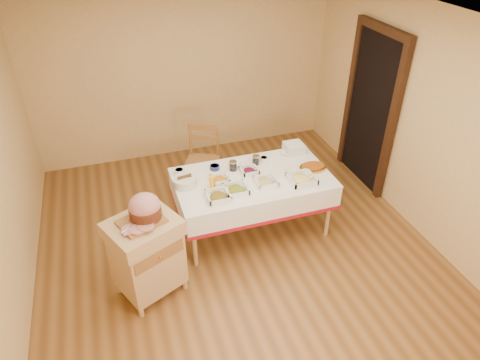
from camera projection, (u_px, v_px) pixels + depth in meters
The scene contains 23 objects.
room_shell at pixel (236, 154), 4.37m from camera, with size 5.00×5.00×5.00m.
doorway at pixel (371, 108), 5.76m from camera, with size 0.09×1.10×2.20m.
dining_table at pixel (252, 188), 5.08m from camera, with size 1.82×1.02×0.76m.
butcher_cart at pixel (147, 253), 4.27m from camera, with size 0.82×0.76×0.92m.
dining_chair at pixel (203, 160), 5.82m from camera, with size 0.57×0.56×0.97m.
ham_on_board at pixel (144, 209), 4.02m from camera, with size 0.43×0.41×0.29m.
serving_dish_a at pixel (218, 197), 4.61m from camera, with size 0.26×0.25×0.11m.
serving_dish_b at pixel (236, 190), 4.72m from camera, with size 0.25×0.25×0.10m.
serving_dish_c at pixel (266, 182), 4.85m from camera, with size 0.23×0.23×0.10m.
serving_dish_d at pixel (302, 179), 4.89m from camera, with size 0.29×0.29×0.11m.
serving_dish_e at pixel (220, 180), 4.89m from camera, with size 0.20×0.20×0.09m.
serving_dish_f at pixel (249, 171), 5.05m from camera, with size 0.20×0.19×0.09m.
small_bowl_left at pixel (179, 171), 5.03m from camera, with size 0.12×0.12×0.06m.
small_bowl_mid at pixel (215, 167), 5.12m from camera, with size 0.12×0.12×0.05m.
small_bowl_right at pixel (264, 159), 5.27m from camera, with size 0.10×0.10×0.05m.
bowl_white_imported at pixel (236, 164), 5.19m from camera, with size 0.15×0.15×0.04m, color white.
bowl_small_imported at pixel (286, 153), 5.41m from camera, with size 0.14×0.14×0.04m, color white.
preserve_jar_left at pixel (233, 166), 5.09m from camera, with size 0.09×0.09×0.12m.
preserve_jar_right at pixel (256, 160), 5.20m from camera, with size 0.09×0.09×0.12m.
mustard_bottle at pixel (212, 182), 4.76m from camera, with size 0.06×0.06×0.18m.
bread_basket at pixel (185, 181), 4.82m from camera, with size 0.27×0.27×0.12m.
plate_stack at pixel (294, 148), 5.45m from camera, with size 0.23×0.23×0.11m.
brass_platter at pixel (313, 167), 5.13m from camera, with size 0.34×0.24×0.04m.
Camera 1 is at (-1.14, -3.61, 3.51)m, focal length 32.00 mm.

